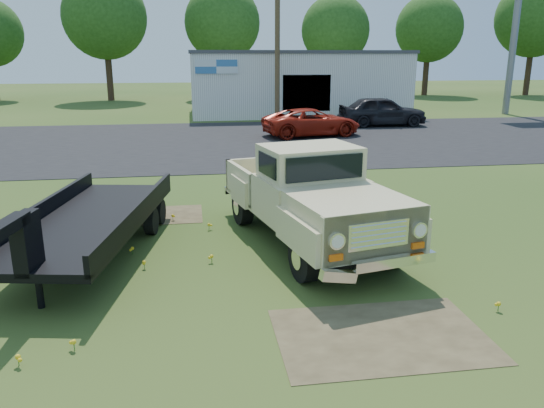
# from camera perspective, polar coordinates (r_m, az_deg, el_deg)

# --- Properties ---
(ground) EXTENTS (140.00, 140.00, 0.00)m
(ground) POSITION_cam_1_polar(r_m,az_deg,el_deg) (10.30, -2.04, -6.38)
(ground) COLOR #284817
(ground) RESTS_ON ground
(asphalt_lot) EXTENTS (90.00, 14.00, 0.02)m
(asphalt_lot) POSITION_cam_1_polar(r_m,az_deg,el_deg) (24.81, -6.06, 6.68)
(asphalt_lot) COLOR black
(asphalt_lot) RESTS_ON ground
(dirt_patch_a) EXTENTS (3.00, 2.00, 0.01)m
(dirt_patch_a) POSITION_cam_1_polar(r_m,az_deg,el_deg) (7.98, 11.65, -13.71)
(dirt_patch_a) COLOR #493F27
(dirt_patch_a) RESTS_ON ground
(dirt_patch_b) EXTENTS (2.20, 1.60, 0.01)m
(dirt_patch_b) POSITION_cam_1_polar(r_m,az_deg,el_deg) (13.58, -12.18, -1.20)
(dirt_patch_b) COLOR #493F27
(dirt_patch_b) RESTS_ON ground
(commercial_building) EXTENTS (14.20, 8.20, 4.15)m
(commercial_building) POSITION_cam_1_polar(r_m,az_deg,el_deg) (37.20, 2.44, 13.01)
(commercial_building) COLOR beige
(commercial_building) RESTS_ON ground
(utility_pole_mid) EXTENTS (1.60, 0.30, 9.00)m
(utility_pole_mid) POSITION_cam_1_polar(r_m,az_deg,el_deg) (31.89, 0.58, 17.07)
(utility_pole_mid) COLOR #463220
(utility_pole_mid) RESTS_ON ground
(treeline_c) EXTENTS (7.04, 7.04, 10.47)m
(treeline_c) POSITION_cam_1_polar(r_m,az_deg,el_deg) (49.57, -17.55, 18.62)
(treeline_c) COLOR #372519
(treeline_c) RESTS_ON ground
(treeline_d) EXTENTS (6.72, 6.72, 10.00)m
(treeline_d) POSITION_cam_1_polar(r_m,az_deg,el_deg) (50.15, -5.35, 18.84)
(treeline_d) COLOR #372519
(treeline_d) RESTS_ON ground
(treeline_e) EXTENTS (6.08, 6.08, 9.04)m
(treeline_e) POSITION_cam_1_polar(r_m,az_deg,el_deg) (50.25, 6.83, 18.06)
(treeline_e) COLOR #372519
(treeline_e) RESTS_ON ground
(treeline_f) EXTENTS (6.40, 6.40, 9.52)m
(treeline_f) POSITION_cam_1_polar(r_m,az_deg,el_deg) (56.01, 16.54, 17.63)
(treeline_f) COLOR #372519
(treeline_f) RESTS_ON ground
(treeline_g) EXTENTS (7.36, 7.36, 10.95)m
(treeline_g) POSITION_cam_1_polar(r_m,az_deg,el_deg) (59.61, 26.43, 17.46)
(treeline_g) COLOR #372519
(treeline_g) RESTS_ON ground
(vintage_pickup_truck) EXTENTS (3.45, 6.16, 2.11)m
(vintage_pickup_truck) POSITION_cam_1_polar(r_m,az_deg,el_deg) (11.09, 3.99, 0.95)
(vintage_pickup_truck) COLOR tan
(vintage_pickup_truck) RESTS_ON ground
(flatbed_trailer) EXTENTS (3.08, 6.39, 1.67)m
(flatbed_trailer) POSITION_cam_1_polar(r_m,az_deg,el_deg) (11.06, -19.09, -1.12)
(flatbed_trailer) COLOR black
(flatbed_trailer) RESTS_ON ground
(red_pickup) EXTENTS (5.13, 3.07, 1.34)m
(red_pickup) POSITION_cam_1_polar(r_m,az_deg,el_deg) (26.42, 4.30, 8.74)
(red_pickup) COLOR maroon
(red_pickup) RESTS_ON ground
(dark_sedan) EXTENTS (4.90, 2.13, 1.64)m
(dark_sedan) POSITION_cam_1_polar(r_m,az_deg,el_deg) (30.76, 11.75, 9.74)
(dark_sedan) COLOR black
(dark_sedan) RESTS_ON ground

